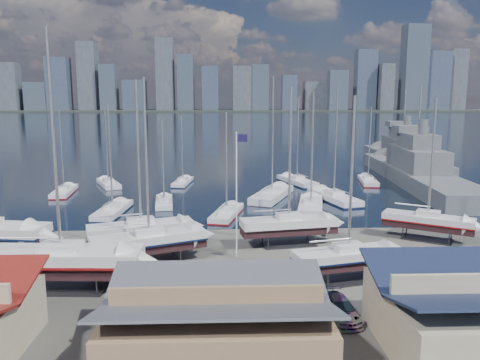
{
  "coord_description": "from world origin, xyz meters",
  "views": [
    {
      "loc": [
        0.38,
        -50.21,
        14.11
      ],
      "look_at": [
        2.52,
        8.0,
        4.19
      ],
      "focal_mm": 35.0,
      "sensor_mm": 36.0,
      "label": 1
    }
  ],
  "objects_px": {
    "flagpole": "(237,186)",
    "car_a": "(136,314)",
    "naval_ship_east": "(416,174)",
    "naval_ship_west": "(402,157)"
  },
  "relations": [
    {
      "from": "flagpole",
      "to": "car_a",
      "type": "bearing_deg",
      "value": -118.08
    },
    {
      "from": "flagpole",
      "to": "naval_ship_west",
      "type": "bearing_deg",
      "value": 57.56
    },
    {
      "from": "naval_ship_east",
      "to": "car_a",
      "type": "bearing_deg",
      "value": 147.18
    },
    {
      "from": "car_a",
      "to": "flagpole",
      "type": "height_order",
      "value": "flagpole"
    },
    {
      "from": "naval_ship_east",
      "to": "flagpole",
      "type": "xyz_separation_m",
      "value": [
        -31.9,
        -37.23,
        4.87
      ]
    },
    {
      "from": "naval_ship_east",
      "to": "naval_ship_west",
      "type": "relative_size",
      "value": 1.1
    },
    {
      "from": "naval_ship_west",
      "to": "car_a",
      "type": "relative_size",
      "value": 11.38
    },
    {
      "from": "naval_ship_west",
      "to": "flagpole",
      "type": "height_order",
      "value": "naval_ship_west"
    },
    {
      "from": "naval_ship_east",
      "to": "car_a",
      "type": "height_order",
      "value": "naval_ship_east"
    },
    {
      "from": "naval_ship_west",
      "to": "car_a",
      "type": "xyz_separation_m",
      "value": [
        -45.3,
        -73.35,
        -1.02
      ]
    }
  ]
}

